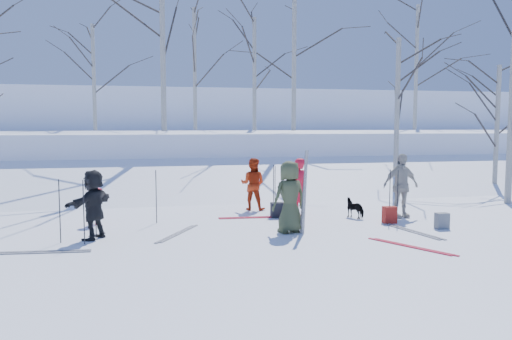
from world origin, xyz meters
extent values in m
plane|color=white|center=(0.00, 0.00, 0.00)|extent=(120.00, 120.00, 0.00)
cube|color=white|center=(0.00, 7.00, 0.15)|extent=(70.00, 9.49, 4.12)
cube|color=white|center=(0.00, 17.00, 1.00)|extent=(70.00, 18.00, 2.20)
cube|color=white|center=(0.00, 38.00, 2.00)|extent=(90.00, 30.00, 6.00)
imported|color=#3C4529|center=(0.43, -0.17, 0.82)|extent=(0.92, 0.72, 1.65)
imported|color=red|center=(1.15, 1.56, 0.79)|extent=(0.69, 0.61, 1.59)
imported|color=#B12D0D|center=(0.23, 3.00, 0.75)|extent=(0.91, 0.83, 1.51)
imported|color=red|center=(-3.95, 1.68, 0.46)|extent=(0.41, 0.63, 0.92)
imported|color=beige|center=(3.82, 1.02, 0.85)|extent=(1.02, 0.47, 1.71)
imported|color=black|center=(-3.88, 0.09, 0.75)|extent=(1.10, 1.43, 1.51)
imported|color=black|center=(2.64, 1.23, 0.26)|extent=(0.56, 0.68, 0.53)
cube|color=silver|center=(0.71, -0.41, 0.95)|extent=(0.11, 0.17, 1.90)
cube|color=silver|center=(0.71, -0.36, 0.95)|extent=(0.14, 0.23, 1.89)
cylinder|color=black|center=(3.25, 0.51, 0.67)|extent=(0.02, 0.02, 1.34)
cylinder|color=black|center=(3.35, 0.29, 0.67)|extent=(0.02, 0.02, 1.34)
cylinder|color=black|center=(-3.85, 0.22, 0.67)|extent=(0.02, 0.02, 1.34)
cylinder|color=black|center=(-4.02, -0.38, 0.67)|extent=(0.02, 0.02, 1.34)
cylinder|color=black|center=(-2.54, 1.58, 0.67)|extent=(0.02, 0.02, 1.34)
cylinder|color=black|center=(0.74, 2.59, 0.67)|extent=(0.02, 0.02, 1.34)
cylinder|color=black|center=(0.68, 2.19, 0.67)|extent=(0.02, 0.02, 1.34)
cylinder|color=black|center=(-4.53, -0.15, 0.67)|extent=(0.02, 0.02, 1.34)
cube|color=maroon|center=(3.19, 0.37, 0.21)|extent=(0.32, 0.22, 0.42)
cube|color=slate|center=(4.08, -0.52, 0.19)|extent=(0.30, 0.20, 0.38)
cube|color=black|center=(0.63, 1.70, 0.20)|extent=(0.34, 0.24, 0.40)
camera|label=1|loc=(-2.67, -11.01, 2.46)|focal=35.00mm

